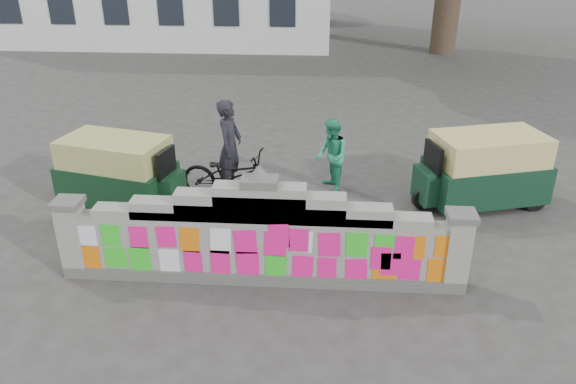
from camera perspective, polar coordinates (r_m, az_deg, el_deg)
name	(u,v)px	position (r m, az deg, el deg)	size (l,w,h in m)	color
ground	(262,279)	(9.20, -2.67, -8.84)	(100.00, 100.00, 0.00)	#383533
parapet_wall	(261,239)	(8.79, -2.77, -4.83)	(6.48, 0.44, 2.01)	#4C4C49
cyclist_bike	(231,176)	(11.46, -5.78, 1.64)	(0.74, 2.13, 1.12)	black
cyclist_rider	(230,158)	(11.31, -5.87, 3.44)	(0.69, 0.45, 1.90)	black
pedestrian	(331,156)	(11.81, 4.43, 3.68)	(0.77, 0.60, 1.59)	#2B9F6F
rickshaw_left	(120,171)	(11.68, -16.74, 2.02)	(2.64, 1.68, 1.42)	#10321A
rickshaw_right	(483,169)	(11.88, 19.22, 2.24)	(2.76, 1.84, 1.48)	#103120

